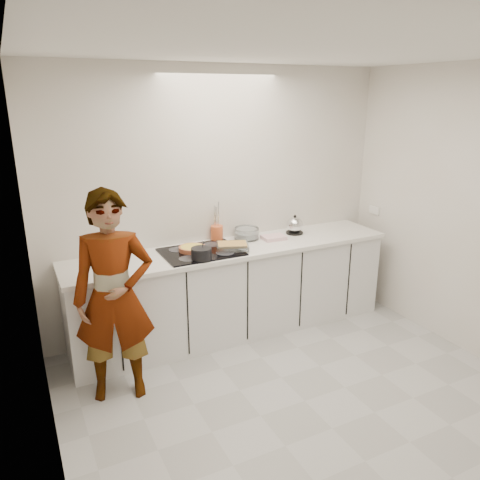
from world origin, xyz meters
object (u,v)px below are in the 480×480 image
baking_dish (232,246)px  mixing_bowl (247,234)px  tart_dish (192,248)px  cook (114,297)px  kettle (295,226)px  saucepan (201,253)px  hob (201,252)px  utensil_crock (217,233)px

baking_dish → mixing_bowl: size_ratio=1.08×
tart_dish → baking_dish: (0.35, -0.12, 0.01)m
baking_dish → cook: size_ratio=0.21×
baking_dish → kettle: bearing=14.2°
baking_dish → saucepan: bearing=-161.4°
hob → utensil_crock: utensil_crock is taller
tart_dish → kettle: size_ratio=1.10×
hob → kettle: 1.13m
saucepan → baking_dish: (0.36, 0.12, -0.02)m
kettle → tart_dish: bearing=-175.8°
hob → cook: bearing=-151.8°
baking_dish → kettle: size_ratio=1.53×
hob → baking_dish: (0.29, -0.08, 0.04)m
baking_dish → utensil_crock: size_ratio=2.33×
baking_dish → cook: 1.28m
mixing_bowl → tart_dish: bearing=-167.2°
hob → kettle: bearing=6.9°
tart_dish → utensil_crock: 0.42m
tart_dish → utensil_crock: (0.35, 0.23, 0.04)m
saucepan → baking_dish: size_ratio=0.66×
utensil_crock → kettle: bearing=-9.8°
saucepan → baking_dish: saucepan is taller
mixing_bowl → utensil_crock: bearing=164.1°
kettle → utensil_crock: kettle is taller
baking_dish → utensil_crock: utensil_crock is taller
tart_dish → saucepan: saucepan is taller
tart_dish → utensil_crock: size_ratio=1.68×
hob → saucepan: (-0.08, -0.20, 0.06)m
utensil_crock → cook: size_ratio=0.09×
baking_dish → hob: bearing=165.2°
hob → baking_dish: baking_dish is taller
baking_dish → kettle: 0.86m
baking_dish → cook: bearing=-160.9°
tart_dish → mixing_bowl: size_ratio=0.78×
cook → baking_dish: bearing=32.8°
saucepan → cook: (-0.84, -0.29, -0.14)m
kettle → utensil_crock: size_ratio=1.52×
tart_dish → utensil_crock: bearing=33.2°
tart_dish → hob: bearing=-35.7°
tart_dish → kettle: 1.19m
mixing_bowl → utensil_crock: utensil_crock is taller
tart_dish → kettle: bearing=4.2°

